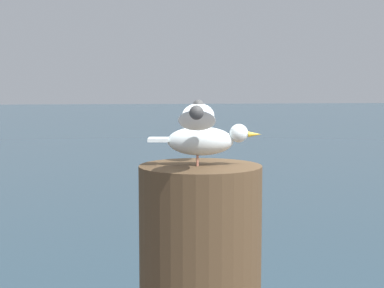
{
  "coord_description": "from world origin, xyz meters",
  "views": [
    {
      "loc": [
        -1.36,
        -2.65,
        2.22
      ],
      "look_at": [
        -1.08,
        -0.27,
        1.98
      ],
      "focal_mm": 58.49,
      "sensor_mm": 36.0,
      "label": 1
    }
  ],
  "objects": [
    {
      "name": "mooring_post",
      "position": [
        -1.08,
        -0.52,
        1.55
      ],
      "size": [
        0.43,
        0.43,
        0.76
      ],
      "primitive_type": "cylinder",
      "color": "#4C3823",
      "rests_on": "harbor_quay"
    },
    {
      "name": "seagull",
      "position": [
        -1.07,
        -0.52,
        2.04
      ],
      "size": [
        0.39,
        0.61,
        0.22
      ],
      "color": "tan",
      "rests_on": "mooring_post"
    }
  ]
}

